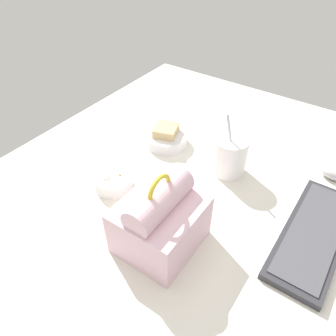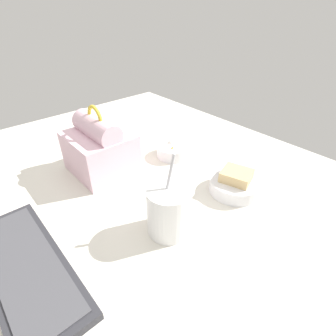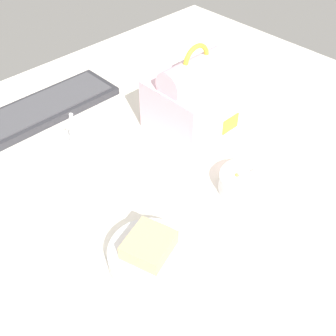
% 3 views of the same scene
% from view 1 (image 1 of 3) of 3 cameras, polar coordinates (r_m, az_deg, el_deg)
% --- Properties ---
extents(desk_surface, '(1.40, 1.10, 0.02)m').
position_cam_1_polar(desk_surface, '(0.92, 2.41, -4.82)').
color(desk_surface, silver).
rests_on(desk_surface, ground).
extents(keyboard, '(0.36, 0.13, 0.02)m').
position_cam_1_polar(keyboard, '(0.87, 24.03, -10.49)').
color(keyboard, '#2D2D33').
rests_on(keyboard, desk_surface).
extents(lunch_bag, '(0.18, 0.17, 0.21)m').
position_cam_1_polar(lunch_bag, '(0.74, -1.41, -9.13)').
color(lunch_bag, beige).
rests_on(lunch_bag, desk_surface).
extents(soup_cup, '(0.10, 0.10, 0.19)m').
position_cam_1_polar(soup_cup, '(0.96, 10.73, 2.20)').
color(soup_cup, white).
rests_on(soup_cup, desk_surface).
extents(bento_bowl_sandwich, '(0.14, 0.14, 0.06)m').
position_cam_1_polar(bento_bowl_sandwich, '(1.07, -0.34, 5.42)').
color(bento_bowl_sandwich, silver).
rests_on(bento_bowl_sandwich, desk_surface).
extents(bento_bowl_snacks, '(0.11, 0.11, 0.05)m').
position_cam_1_polar(bento_bowl_snacks, '(0.93, -9.51, -2.21)').
color(bento_bowl_snacks, silver).
rests_on(bento_bowl_snacks, desk_surface).
extents(computer_mouse, '(0.05, 0.09, 0.04)m').
position_cam_1_polar(computer_mouse, '(1.06, 27.11, -0.72)').
color(computer_mouse, silver).
rests_on(computer_mouse, desk_surface).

